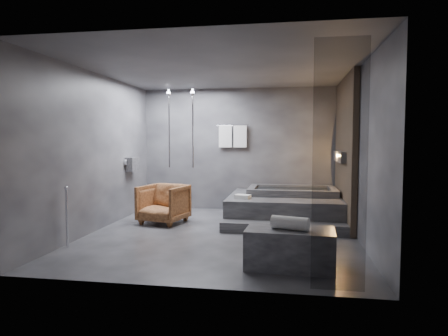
# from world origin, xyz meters

# --- Properties ---
(room) EXTENTS (5.00, 5.04, 2.82)m
(room) POSITION_xyz_m (0.40, 0.24, 1.73)
(room) COLOR #29292B
(room) RESTS_ON ground
(tub_deck) EXTENTS (2.20, 2.00, 0.50)m
(tub_deck) POSITION_xyz_m (1.05, 1.45, 0.25)
(tub_deck) COLOR #2E2E30
(tub_deck) RESTS_ON ground
(tub_step) EXTENTS (2.20, 0.36, 0.18)m
(tub_step) POSITION_xyz_m (1.05, 0.27, 0.09)
(tub_step) COLOR #2E2E30
(tub_step) RESTS_ON ground
(concrete_bench) EXTENTS (1.14, 0.67, 0.50)m
(concrete_bench) POSITION_xyz_m (1.16, -1.62, 0.25)
(concrete_bench) COLOR #343437
(concrete_bench) RESTS_ON ground
(driftwood_chair) EXTENTS (0.97, 0.99, 0.75)m
(driftwood_chair) POSITION_xyz_m (-1.28, 0.75, 0.38)
(driftwood_chair) COLOR #4A2712
(driftwood_chair) RESTS_ON ground
(rolled_towel) EXTENTS (0.50, 0.29, 0.17)m
(rolled_towel) POSITION_xyz_m (1.16, -1.66, 0.58)
(rolled_towel) COLOR white
(rolled_towel) RESTS_ON concrete_bench
(deck_towel) EXTENTS (0.32, 0.27, 0.07)m
(deck_towel) POSITION_xyz_m (0.27, 0.87, 0.54)
(deck_towel) COLOR silver
(deck_towel) RESTS_ON tub_deck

